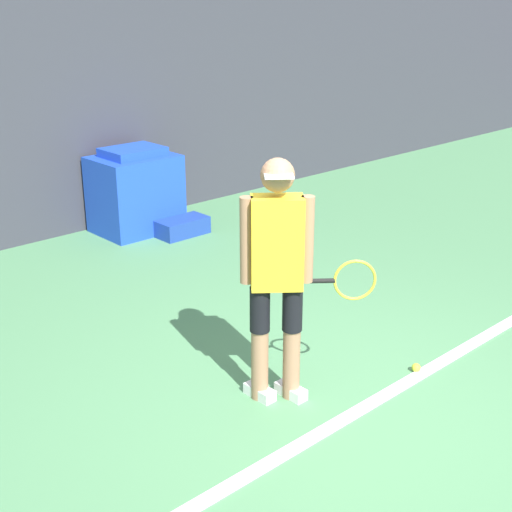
% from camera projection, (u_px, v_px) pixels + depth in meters
% --- Properties ---
extents(ground_plane, '(24.00, 24.00, 0.00)m').
position_uv_depth(ground_plane, '(342.00, 411.00, 4.86)').
color(ground_plane, '#518C5B').
extents(back_wall, '(24.00, 0.10, 2.94)m').
position_uv_depth(back_wall, '(10.00, 113.00, 7.60)').
color(back_wall, '#383842').
rests_on(back_wall, ground_plane).
extents(court_baseline, '(21.60, 0.10, 0.01)m').
position_uv_depth(court_baseline, '(351.00, 415.00, 4.80)').
color(court_baseline, white).
rests_on(court_baseline, ground_plane).
extents(tennis_player, '(0.72, 0.63, 1.71)m').
position_uv_depth(tennis_player, '(278.00, 271.00, 4.70)').
color(tennis_player, '#A37556').
rests_on(tennis_player, ground_plane).
extents(tennis_ball, '(0.07, 0.07, 0.07)m').
position_uv_depth(tennis_ball, '(416.00, 368.00, 5.35)').
color(tennis_ball, '#D1E533').
rests_on(tennis_ball, ground_plane).
extents(covered_chair, '(0.94, 0.74, 1.00)m').
position_uv_depth(covered_chair, '(135.00, 192.00, 8.39)').
color(covered_chair, blue).
rests_on(covered_chair, ground_plane).
extents(equipment_bag, '(0.60, 0.32, 0.20)m').
position_uv_depth(equipment_bag, '(182.00, 227.00, 8.34)').
color(equipment_bag, '#1E3D99').
rests_on(equipment_bag, ground_plane).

